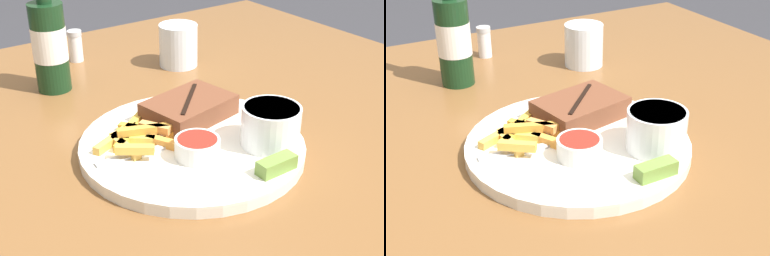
% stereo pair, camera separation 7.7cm
% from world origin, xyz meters
% --- Properties ---
extents(dining_table, '(1.26, 1.21, 0.73)m').
position_xyz_m(dining_table, '(0.00, 0.00, 0.66)').
color(dining_table, brown).
rests_on(dining_table, ground_plane).
extents(dinner_plate, '(0.33, 0.33, 0.02)m').
position_xyz_m(dinner_plate, '(0.00, 0.00, 0.74)').
color(dinner_plate, silver).
rests_on(dinner_plate, dining_table).
extents(steak_portion, '(0.15, 0.12, 0.03)m').
position_xyz_m(steak_portion, '(0.04, 0.06, 0.77)').
color(steak_portion, brown).
rests_on(steak_portion, dinner_plate).
extents(fries_pile, '(0.15, 0.13, 0.02)m').
position_xyz_m(fries_pile, '(-0.06, 0.05, 0.76)').
color(fries_pile, gold).
rests_on(fries_pile, dinner_plate).
extents(coleslaw_cup, '(0.08, 0.08, 0.06)m').
position_xyz_m(coleslaw_cup, '(0.08, -0.07, 0.79)').
color(coleslaw_cup, white).
rests_on(coleslaw_cup, dinner_plate).
extents(dipping_sauce_cup, '(0.06, 0.06, 0.03)m').
position_xyz_m(dipping_sauce_cup, '(-0.02, -0.04, 0.77)').
color(dipping_sauce_cup, silver).
rests_on(dipping_sauce_cup, dinner_plate).
extents(pickle_spear, '(0.06, 0.02, 0.02)m').
position_xyz_m(pickle_spear, '(0.04, -0.13, 0.76)').
color(pickle_spear, olive).
rests_on(pickle_spear, dinner_plate).
extents(fork_utensil, '(0.13, 0.03, 0.00)m').
position_xyz_m(fork_utensil, '(-0.09, 0.01, 0.75)').
color(fork_utensil, '#B7B7BC').
rests_on(fork_utensil, dinner_plate).
extents(beer_bottle, '(0.06, 0.06, 0.26)m').
position_xyz_m(beer_bottle, '(-0.08, 0.33, 0.83)').
color(beer_bottle, '#143319').
rests_on(beer_bottle, dining_table).
extents(drinking_glass, '(0.08, 0.08, 0.09)m').
position_xyz_m(drinking_glass, '(0.18, 0.30, 0.78)').
color(drinking_glass, silver).
rests_on(drinking_glass, dining_table).
extents(salt_shaker, '(0.03, 0.03, 0.07)m').
position_xyz_m(salt_shaker, '(0.02, 0.44, 0.77)').
color(salt_shaker, white).
rests_on(salt_shaker, dining_table).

